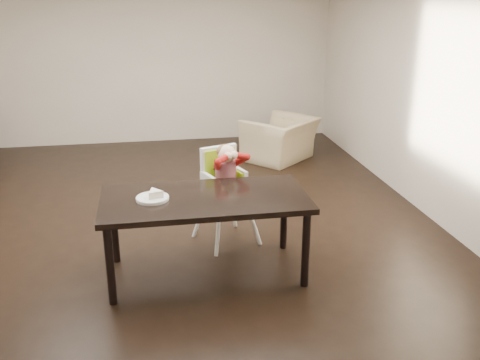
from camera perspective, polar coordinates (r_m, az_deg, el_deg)
The scene contains 6 objects.
ground at distance 6.00m, azimuth -8.20°, elevation -4.67°, with size 7.00×7.00×0.00m, color black.
room_walls at distance 5.50m, azimuth -9.16°, elevation 13.21°, with size 6.02×7.02×2.71m.
dining_table at distance 4.70m, azimuth -3.76°, elevation -2.68°, with size 1.80×0.90×0.75m.
high_chair at distance 5.31m, azimuth -1.64°, elevation 0.72°, with size 0.55×0.55×1.03m.
plate at distance 4.64m, azimuth -9.23°, elevation -1.75°, with size 0.33×0.33×0.08m.
armchair at distance 8.07m, azimuth 4.30°, elevation 5.11°, with size 0.98×0.64×0.86m, color tan.
Camera 1 is at (-0.11, -5.47, 2.46)m, focal length 40.00 mm.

